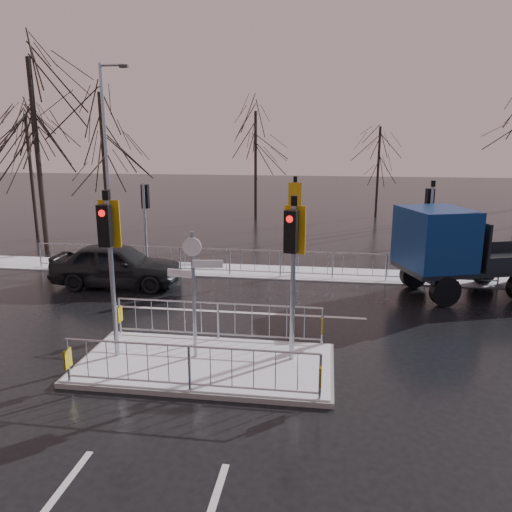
# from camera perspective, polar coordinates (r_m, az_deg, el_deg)

# --- Properties ---
(ground) EXTENTS (120.00, 120.00, 0.00)m
(ground) POSITION_cam_1_polar(r_m,az_deg,el_deg) (12.18, -5.74, -12.47)
(ground) COLOR black
(ground) RESTS_ON ground
(snow_verge) EXTENTS (30.00, 2.00, 0.04)m
(snow_verge) POSITION_cam_1_polar(r_m,az_deg,el_deg) (20.11, 0.11, -1.78)
(snow_verge) COLOR white
(snow_verge) RESTS_ON ground
(lane_markings) EXTENTS (8.00, 11.38, 0.01)m
(lane_markings) POSITION_cam_1_polar(r_m,az_deg,el_deg) (11.89, -6.13, -13.14)
(lane_markings) COLOR silver
(lane_markings) RESTS_ON ground
(traffic_island) EXTENTS (6.00, 3.04, 4.15)m
(traffic_island) POSITION_cam_1_polar(r_m,az_deg,el_deg) (12.02, -5.83, -10.77)
(traffic_island) COLOR slate
(traffic_island) RESTS_ON ground
(far_kerb_fixtures) EXTENTS (18.00, 0.65, 3.83)m
(far_kerb_fixtures) POSITION_cam_1_polar(r_m,az_deg,el_deg) (19.34, 0.76, 0.65)
(far_kerb_fixtures) COLOR #9AA0A8
(far_kerb_fixtures) RESTS_ON ground
(car_far_lane) EXTENTS (4.72, 2.05, 1.59)m
(car_far_lane) POSITION_cam_1_polar(r_m,az_deg,el_deg) (18.76, -15.63, -0.98)
(car_far_lane) COLOR black
(car_far_lane) RESTS_ON ground
(flatbed_truck) EXTENTS (6.92, 4.33, 3.02)m
(flatbed_truck) POSITION_cam_1_polar(r_m,az_deg,el_deg) (18.23, 22.19, 0.72)
(flatbed_truck) COLOR black
(flatbed_truck) RESTS_ON ground
(tree_near_a) EXTENTS (4.75, 4.75, 8.97)m
(tree_near_a) POSITION_cam_1_polar(r_m,az_deg,el_deg) (25.35, -24.03, 14.16)
(tree_near_a) COLOR black
(tree_near_a) RESTS_ON ground
(tree_near_b) EXTENTS (4.00, 4.00, 7.55)m
(tree_near_b) POSITION_cam_1_polar(r_m,az_deg,el_deg) (25.48, -17.12, 12.52)
(tree_near_b) COLOR black
(tree_near_b) RESTS_ON ground
(tree_near_c) EXTENTS (3.50, 3.50, 6.61)m
(tree_near_c) POSITION_cam_1_polar(r_m,az_deg,el_deg) (28.53, -24.51, 10.67)
(tree_near_c) COLOR black
(tree_near_c) RESTS_ON ground
(tree_far_a) EXTENTS (3.75, 3.75, 7.08)m
(tree_far_a) POSITION_cam_1_polar(r_m,az_deg,el_deg) (32.96, -0.04, 12.63)
(tree_far_a) COLOR black
(tree_far_a) RESTS_ON ground
(tree_far_b) EXTENTS (3.25, 3.25, 6.14)m
(tree_far_b) POSITION_cam_1_polar(r_m,az_deg,el_deg) (34.78, 13.87, 11.23)
(tree_far_b) COLOR black
(tree_far_b) RESTS_ON ground
(street_lamp_left) EXTENTS (1.25, 0.18, 8.20)m
(street_lamp_left) POSITION_cam_1_polar(r_m,az_deg,el_deg) (22.11, -16.57, 10.80)
(street_lamp_left) COLOR #9AA0A8
(street_lamp_left) RESTS_ON ground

